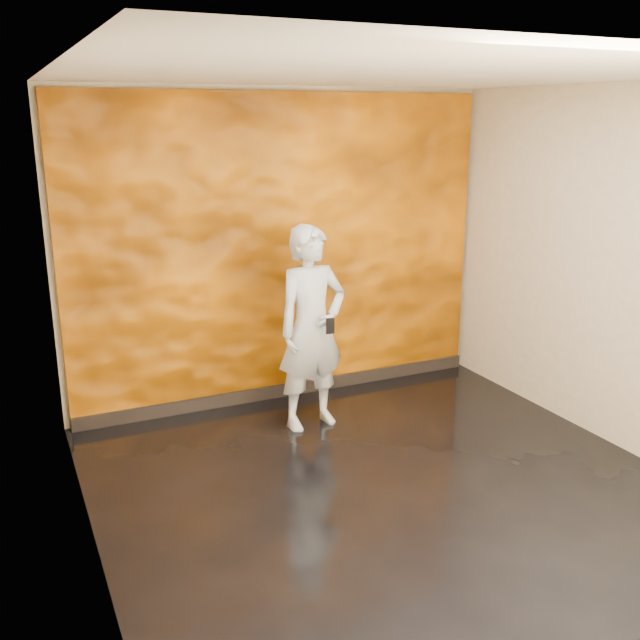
{
  "coord_description": "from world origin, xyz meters",
  "views": [
    {
      "loc": [
        -2.36,
        -3.92,
        2.54
      ],
      "look_at": [
        -0.1,
        0.96,
        1.0
      ],
      "focal_mm": 40.0,
      "sensor_mm": 36.0,
      "label": 1
    }
  ],
  "objects": [
    {
      "name": "man",
      "position": [
        -0.05,
        1.23,
        0.86
      ],
      "size": [
        0.67,
        0.49,
        1.72
      ],
      "primitive_type": "imported",
      "rotation": [
        0.0,
        0.0,
        0.13
      ],
      "color": "#9CA2AA",
      "rests_on": "ground"
    },
    {
      "name": "phone",
      "position": [
        -0.0,
        0.98,
        0.94
      ],
      "size": [
        0.07,
        0.02,
        0.13
      ],
      "primitive_type": "cube",
      "rotation": [
        0.0,
        0.0,
        -0.08
      ],
      "color": "black",
      "rests_on": "man"
    },
    {
      "name": "room",
      "position": [
        0.0,
        0.0,
        1.4
      ],
      "size": [
        4.02,
        4.02,
        2.81
      ],
      "color": "black",
      "rests_on": "ground"
    },
    {
      "name": "feature_wall",
      "position": [
        0.0,
        1.96,
        1.38
      ],
      "size": [
        3.9,
        0.06,
        2.75
      ],
      "primitive_type": "cube",
      "color": "orange",
      "rests_on": "ground"
    },
    {
      "name": "baseboard",
      "position": [
        0.0,
        1.92,
        0.06
      ],
      "size": [
        3.9,
        0.04,
        0.12
      ],
      "primitive_type": "cube",
      "color": "black",
      "rests_on": "ground"
    }
  ]
}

